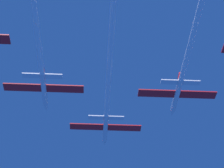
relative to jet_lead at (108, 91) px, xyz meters
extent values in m
cylinder|color=white|center=(0.00, 13.79, -0.02)|extent=(1.13, 10.27, 1.13)
cone|color=white|center=(0.00, 20.06, -0.02)|extent=(1.11, 2.26, 1.11)
ellipsoid|color=black|center=(0.00, 16.05, 0.46)|extent=(0.79, 2.05, 0.56)
cube|color=red|center=(-4.47, 13.28, -0.02)|extent=(7.80, 2.26, 0.25)
cube|color=red|center=(4.47, 13.28, -0.02)|extent=(7.80, 2.26, 0.25)
cube|color=red|center=(0.00, 9.68, 1.36)|extent=(0.30, 1.85, 1.64)
cube|color=white|center=(-2.32, 9.48, -0.02)|extent=(3.51, 1.36, 0.25)
cube|color=white|center=(2.32, 9.48, -0.02)|extent=(3.51, 1.36, 0.25)
cylinder|color=white|center=(0.00, -10.20, -0.02)|extent=(1.02, 37.70, 1.02)
cylinder|color=white|center=(-13.48, 0.27, 0.04)|extent=(1.13, 10.27, 1.13)
cone|color=white|center=(-13.48, 6.53, 0.04)|extent=(1.11, 2.26, 1.11)
ellipsoid|color=black|center=(-13.48, 2.53, 0.52)|extent=(0.79, 2.05, 0.56)
cube|color=red|center=(-17.95, -0.25, 0.04)|extent=(7.80, 2.26, 0.25)
cube|color=red|center=(-9.02, -0.25, 0.04)|extent=(7.80, 2.26, 0.25)
cube|color=red|center=(-13.48, -3.84, 1.42)|extent=(0.30, 1.85, 1.64)
cube|color=white|center=(-15.80, -4.05, 0.04)|extent=(3.51, 1.36, 0.25)
cube|color=white|center=(-11.16, -4.05, 0.04)|extent=(3.51, 1.36, 0.25)
cylinder|color=white|center=(-13.48, -23.00, 0.04)|extent=(1.02, 36.26, 1.02)
cylinder|color=white|center=(14.83, 0.85, 0.07)|extent=(1.13, 10.27, 1.13)
cone|color=white|center=(14.83, 7.12, 0.07)|extent=(1.11, 2.26, 1.11)
ellipsoid|color=black|center=(14.83, 3.11, 0.55)|extent=(0.79, 2.05, 0.56)
cube|color=red|center=(10.36, 0.34, 0.07)|extent=(7.80, 2.26, 0.25)
cube|color=red|center=(19.29, 0.34, 0.07)|extent=(7.80, 2.26, 0.25)
cube|color=red|center=(14.83, -3.26, 1.46)|extent=(0.30, 1.85, 1.64)
cube|color=white|center=(12.51, -3.46, 0.07)|extent=(3.51, 1.36, 0.25)
cube|color=white|center=(17.15, -3.46, 0.07)|extent=(3.51, 1.36, 0.25)
cylinder|color=white|center=(14.83, -23.09, 0.07)|extent=(1.02, 37.61, 1.02)
camera|label=1|loc=(-2.49, -66.57, -55.90)|focal=66.08mm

